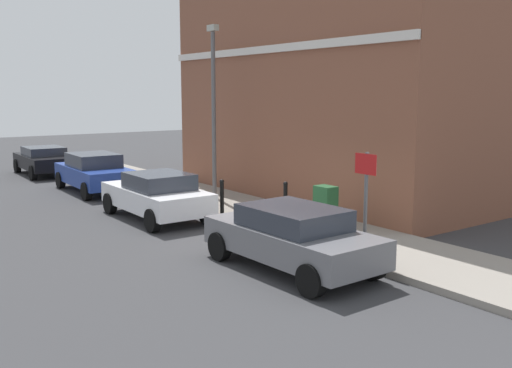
{
  "coord_description": "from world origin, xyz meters",
  "views": [
    {
      "loc": [
        -8.26,
        -11.07,
        3.69
      ],
      "look_at": [
        0.94,
        1.57,
        1.2
      ],
      "focal_mm": 40.32,
      "sensor_mm": 36.0,
      "label": 1
    }
  ],
  "objects_px": {
    "bollard_near_cabinet": "(285,198)",
    "bollard_far_kerb": "(222,196)",
    "car_grey": "(292,236)",
    "lamppost": "(214,104)",
    "car_white": "(157,195)",
    "car_black": "(44,160)",
    "street_sign": "(366,189)",
    "utility_cabinet": "(325,209)",
    "car_blue": "(94,172)"
  },
  "relations": [
    {
      "from": "bollard_near_cabinet",
      "to": "bollard_far_kerb",
      "type": "bearing_deg",
      "value": 131.36
    },
    {
      "from": "car_grey",
      "to": "bollard_near_cabinet",
      "type": "bearing_deg",
      "value": -38.59
    },
    {
      "from": "car_grey",
      "to": "lamppost",
      "type": "height_order",
      "value": "lamppost"
    },
    {
      "from": "car_white",
      "to": "bollard_near_cabinet",
      "type": "bearing_deg",
      "value": -132.57
    },
    {
      "from": "car_grey",
      "to": "lamppost",
      "type": "xyz_separation_m",
      "value": [
        2.7,
        7.38,
        2.58
      ]
    },
    {
      "from": "car_white",
      "to": "lamppost",
      "type": "xyz_separation_m",
      "value": [
        2.76,
        1.23,
        2.58
      ]
    },
    {
      "from": "bollard_far_kerb",
      "to": "lamppost",
      "type": "xyz_separation_m",
      "value": [
        1.23,
        2.38,
        2.6
      ]
    },
    {
      "from": "car_black",
      "to": "street_sign",
      "type": "height_order",
      "value": "street_sign"
    },
    {
      "from": "car_black",
      "to": "bollard_near_cabinet",
      "type": "relative_size",
      "value": 3.9
    },
    {
      "from": "lamppost",
      "to": "car_black",
      "type": "bearing_deg",
      "value": 105.25
    },
    {
      "from": "car_white",
      "to": "lamppost",
      "type": "height_order",
      "value": "lamppost"
    },
    {
      "from": "car_white",
      "to": "utility_cabinet",
      "type": "distance_m",
      "value": 5.11
    },
    {
      "from": "car_grey",
      "to": "utility_cabinet",
      "type": "bearing_deg",
      "value": -56.89
    },
    {
      "from": "street_sign",
      "to": "bollard_far_kerb",
      "type": "bearing_deg",
      "value": 90.26
    },
    {
      "from": "street_sign",
      "to": "lamppost",
      "type": "bearing_deg",
      "value": 81.45
    },
    {
      "from": "car_black",
      "to": "lamppost",
      "type": "height_order",
      "value": "lamppost"
    },
    {
      "from": "street_sign",
      "to": "bollard_near_cabinet",
      "type": "bearing_deg",
      "value": 73.83
    },
    {
      "from": "car_black",
      "to": "car_grey",
      "type": "bearing_deg",
      "value": -178.35
    },
    {
      "from": "utility_cabinet",
      "to": "street_sign",
      "type": "height_order",
      "value": "street_sign"
    },
    {
      "from": "car_black",
      "to": "street_sign",
      "type": "bearing_deg",
      "value": -173.67
    },
    {
      "from": "bollard_near_cabinet",
      "to": "street_sign",
      "type": "height_order",
      "value": "street_sign"
    },
    {
      "from": "car_white",
      "to": "car_black",
      "type": "bearing_deg",
      "value": 0.17
    },
    {
      "from": "bollard_far_kerb",
      "to": "lamppost",
      "type": "distance_m",
      "value": 3.73
    },
    {
      "from": "bollard_near_cabinet",
      "to": "car_blue",
      "type": "bearing_deg",
      "value": 107.28
    },
    {
      "from": "utility_cabinet",
      "to": "bollard_far_kerb",
      "type": "distance_m",
      "value": 3.4
    },
    {
      "from": "car_white",
      "to": "street_sign",
      "type": "relative_size",
      "value": 1.77
    },
    {
      "from": "car_white",
      "to": "lamppost",
      "type": "relative_size",
      "value": 0.71
    },
    {
      "from": "car_grey",
      "to": "car_black",
      "type": "relative_size",
      "value": 1.02
    },
    {
      "from": "bollard_near_cabinet",
      "to": "lamppost",
      "type": "bearing_deg",
      "value": 90.25
    },
    {
      "from": "car_grey",
      "to": "utility_cabinet",
      "type": "relative_size",
      "value": 3.58
    },
    {
      "from": "car_grey",
      "to": "street_sign",
      "type": "xyz_separation_m",
      "value": [
        1.49,
        -0.64,
        0.94
      ]
    },
    {
      "from": "car_blue",
      "to": "bollard_far_kerb",
      "type": "height_order",
      "value": "car_blue"
    },
    {
      "from": "car_white",
      "to": "car_black",
      "type": "height_order",
      "value": "car_white"
    },
    {
      "from": "street_sign",
      "to": "lamppost",
      "type": "xyz_separation_m",
      "value": [
        1.21,
        8.02,
        1.64
      ]
    },
    {
      "from": "street_sign",
      "to": "car_black",
      "type": "bearing_deg",
      "value": 94.9
    },
    {
      "from": "car_black",
      "to": "street_sign",
      "type": "distance_m",
      "value": 18.25
    },
    {
      "from": "car_white",
      "to": "bollard_far_kerb",
      "type": "height_order",
      "value": "car_white"
    },
    {
      "from": "car_grey",
      "to": "street_sign",
      "type": "bearing_deg",
      "value": -114.65
    },
    {
      "from": "utility_cabinet",
      "to": "lamppost",
      "type": "bearing_deg",
      "value": 89.14
    },
    {
      "from": "car_blue",
      "to": "lamppost",
      "type": "bearing_deg",
      "value": -148.54
    },
    {
      "from": "street_sign",
      "to": "car_blue",
      "type": "bearing_deg",
      "value": 96.13
    },
    {
      "from": "car_black",
      "to": "car_blue",
      "type": "bearing_deg",
      "value": -176.35
    },
    {
      "from": "car_grey",
      "to": "utility_cabinet",
      "type": "height_order",
      "value": "car_grey"
    },
    {
      "from": "lamppost",
      "to": "car_blue",
      "type": "bearing_deg",
      "value": 119.89
    },
    {
      "from": "car_white",
      "to": "utility_cabinet",
      "type": "height_order",
      "value": "car_white"
    },
    {
      "from": "car_white",
      "to": "bollard_far_kerb",
      "type": "xyz_separation_m",
      "value": [
        1.53,
        -1.15,
        -0.02
      ]
    },
    {
      "from": "car_grey",
      "to": "car_blue",
      "type": "height_order",
      "value": "car_blue"
    },
    {
      "from": "car_black",
      "to": "utility_cabinet",
      "type": "relative_size",
      "value": 3.52
    },
    {
      "from": "lamppost",
      "to": "car_grey",
      "type": "bearing_deg",
      "value": -110.07
    },
    {
      "from": "car_black",
      "to": "utility_cabinet",
      "type": "distance_m",
      "value": 15.95
    }
  ]
}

